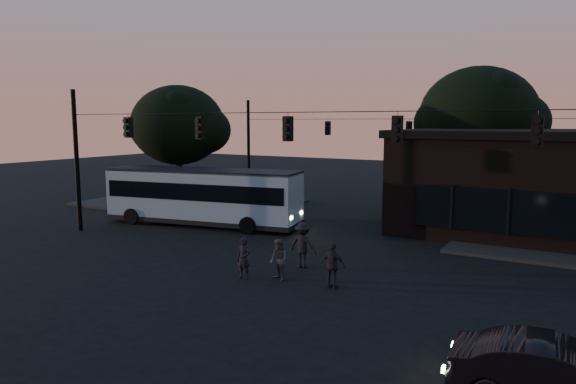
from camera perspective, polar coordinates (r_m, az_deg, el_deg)
The scene contains 13 objects.
ground at distance 18.24m, azimuth -6.47°, elevation -10.89°, with size 120.00×120.00×0.00m, color black.
sidewalk_far_left at distance 37.43m, azimuth -10.85°, elevation -1.14°, with size 14.00×10.00×0.15m, color black.
building at distance 29.97m, azimuth 27.45°, elevation 0.97°, with size 15.40×10.41×5.40m.
tree_behind at distance 36.36m, azimuth 20.37°, elevation 7.93°, with size 7.60×7.60×9.43m.
tree_left at distance 36.24m, azimuth -12.12°, elevation 7.26°, with size 6.40×6.40×8.30m.
signal_rig_near at distance 20.66m, azimuth 0.00°, elevation 3.98°, with size 26.24×0.30×7.50m.
signal_rig_far at distance 35.40m, azimuth 13.23°, elevation 5.00°, with size 26.24×0.30×7.50m.
bus at distance 29.32m, azimuth -9.46°, elevation -0.20°, with size 11.59×4.56×3.18m.
car at distance 12.42m, azimuth 27.77°, elevation -17.61°, with size 1.47×4.22×1.39m, color black.
pedestrian_a at distance 19.34m, azimuth -4.95°, elevation -7.37°, with size 0.57×0.37×1.55m, color black.
pedestrian_b at distance 19.06m, azimuth -1.05°, elevation -7.57°, with size 0.75×0.59×1.55m, color #423E3C.
pedestrian_c at distance 18.26m, azimuth 4.99°, elevation -8.15°, with size 0.96×0.40×1.64m, color black.
pedestrian_d at distance 20.67m, azimuth 1.70°, elevation -5.91°, with size 1.20×0.69×1.86m, color black.
Camera 1 is at (10.40, -13.80, 5.85)m, focal length 32.00 mm.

